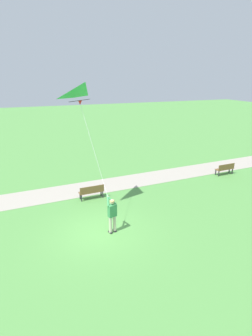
% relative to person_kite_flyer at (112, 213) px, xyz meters
% --- Properties ---
extents(ground_plane, '(120.00, 120.00, 0.00)m').
position_rel_person_kite_flyer_xyz_m(ground_plane, '(-0.22, -0.52, -1.05)').
color(ground_plane, '#569947').
extents(walkway_path, '(3.71, 32.07, 0.02)m').
position_rel_person_kite_flyer_xyz_m(walkway_path, '(-5.73, 1.48, -1.04)').
color(walkway_path, '#ADA393').
rests_on(walkway_path, ground).
extents(person_kite_flyer, '(0.63, 0.51, 1.83)m').
position_rel_person_kite_flyer_xyz_m(person_kite_flyer, '(0.00, 0.00, 0.00)').
color(person_kite_flyer, '#232328').
rests_on(person_kite_flyer, ground).
extents(flying_kite, '(2.93, 1.91, 5.00)m').
position_rel_person_kite_flyer_xyz_m(flying_kite, '(-2.36, -0.44, 5.25)').
color(flying_kite, green).
extents(park_bench_near_walkway, '(0.50, 1.52, 0.88)m').
position_rel_person_kite_flyer_xyz_m(park_bench_near_walkway, '(-4.00, 0.05, -0.54)').
color(park_bench_near_walkway, brown).
rests_on(park_bench_near_walkway, ground).
extents(park_bench_far_walkway, '(0.50, 1.52, 0.88)m').
position_rel_person_kite_flyer_xyz_m(park_bench_far_walkway, '(-4.42, 10.55, -0.54)').
color(park_bench_far_walkway, brown).
rests_on(park_bench_far_walkway, ground).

